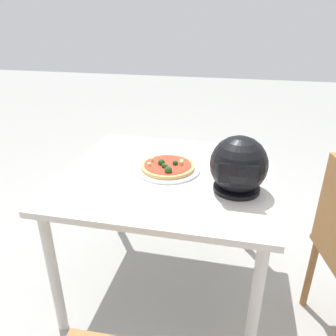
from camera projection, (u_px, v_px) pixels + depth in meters
name	position (u px, v px, depth m)	size (l,w,h in m)	color
ground_plane	(168.00, 282.00, 1.97)	(14.00, 14.00, 0.00)	#9E9E99
dining_table	(168.00, 188.00, 1.69)	(1.04, 0.96, 0.73)	beige
pizza_plate	(168.00, 169.00, 1.68)	(0.33, 0.33, 0.01)	white
pizza	(168.00, 166.00, 1.67)	(0.28, 0.28, 0.05)	tan
motorcycle_helmet	(239.00, 166.00, 1.44)	(0.26, 0.26, 0.26)	black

